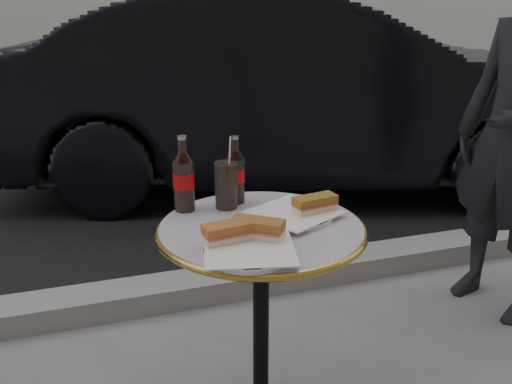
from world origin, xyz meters
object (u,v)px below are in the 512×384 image
object	(u,v)px
bistro_table	(261,333)
plate_left	(249,251)
plate_right	(294,215)
cola_glass	(226,185)
cola_bottle_left	(183,174)
cola_bottle_right	(235,169)
parked_car	(300,91)

from	to	relation	value
bistro_table	plate_left	size ratio (longest dim) A/B	2.96
plate_right	cola_glass	xyz separation A→B (m)	(-0.17, 0.14, 0.07)
plate_left	cola_bottle_left	xyz separation A→B (m)	(-0.10, 0.36, 0.11)
plate_right	cola_bottle_right	xyz separation A→B (m)	(-0.13, 0.18, 0.10)
plate_left	cola_bottle_right	distance (m)	0.40
cola_glass	bistro_table	bearing A→B (deg)	-71.42
bistro_table	cola_glass	distance (m)	0.48
bistro_table	parked_car	bearing A→B (deg)	65.28
bistro_table	cola_bottle_left	bearing A→B (deg)	134.21
cola_bottle_left	parked_car	distance (m)	2.48
plate_left	cola_glass	distance (m)	0.35
plate_left	cola_glass	bearing A→B (deg)	84.75
cola_bottle_right	parked_car	xyz separation A→B (m)	(1.09, 2.12, -0.14)
cola_glass	parked_car	xyz separation A→B (m)	(1.13, 2.15, -0.11)
cola_glass	parked_car	world-z (taller)	parked_car
plate_left	parked_car	world-z (taller)	parked_car
cola_glass	cola_bottle_left	bearing A→B (deg)	171.35
plate_left	cola_bottle_right	world-z (taller)	cola_bottle_right
plate_left	cola_bottle_left	bearing A→B (deg)	105.14
parked_car	cola_glass	bearing A→B (deg)	169.16
plate_right	cola_glass	size ratio (longest dim) A/B	1.60
plate_right	parked_car	xyz separation A→B (m)	(0.96, 2.30, -0.04)
cola_bottle_left	parked_car	world-z (taller)	parked_car
bistro_table	cola_bottle_right	distance (m)	0.52
bistro_table	cola_bottle_right	bearing A→B (deg)	94.71
cola_glass	cola_bottle_right	bearing A→B (deg)	42.65
cola_bottle_left	cola_bottle_right	distance (m)	0.17
plate_right	parked_car	distance (m)	2.49
parked_car	plate_right	bearing A→B (deg)	174.20
plate_right	cola_bottle_right	size ratio (longest dim) A/B	1.08
cola_glass	plate_right	bearing A→B (deg)	-39.18
plate_left	parked_car	size ratio (longest dim) A/B	0.06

